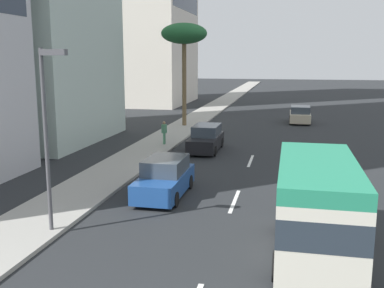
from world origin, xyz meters
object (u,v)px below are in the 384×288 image
object	(u,v)px
car_third	(300,115)
car_fourth	(206,139)
palm_tree	(184,35)
minibus_lead	(316,206)
street_lamp	(48,119)
pedestrian_near_lamp	(164,132)
car_second	(165,178)

from	to	relation	value
car_third	car_fourth	world-z (taller)	car_fourth
palm_tree	minibus_lead	bearing A→B (deg)	-158.43
minibus_lead	street_lamp	distance (m)	9.13
car_fourth	pedestrian_near_lamp	xyz separation A→B (m)	(0.97, 3.16, 0.22)
car_second	car_fourth	size ratio (longest dim) A/B	0.95
car_fourth	street_lamp	xyz separation A→B (m)	(-15.42, 2.56, 3.25)
car_second	car_third	distance (m)	26.00
car_third	palm_tree	xyz separation A→B (m)	(-4.86, 10.19, 7.26)
minibus_lead	car_third	xyz separation A→B (m)	(30.42, -0.08, -0.90)
minibus_lead	car_fourth	distance (m)	16.69
car_third	pedestrian_near_lamp	xyz separation A→B (m)	(-14.00, 9.50, 0.26)
pedestrian_near_lamp	street_lamp	size ratio (longest dim) A/B	0.26
palm_tree	street_lamp	world-z (taller)	palm_tree
pedestrian_near_lamp	car_third	bearing A→B (deg)	179.63
car_second	palm_tree	distance (m)	21.94
minibus_lead	car_third	world-z (taller)	minibus_lead
minibus_lead	street_lamp	bearing A→B (deg)	89.79
pedestrian_near_lamp	street_lamp	xyz separation A→B (m)	(-16.39, -0.60, 3.03)
car_fourth	street_lamp	size ratio (longest dim) A/B	0.75
pedestrian_near_lamp	street_lamp	bearing A→B (deg)	35.89
car_third	palm_tree	distance (m)	13.42
car_second	pedestrian_near_lamp	xyz separation A→B (m)	(11.22, 3.17, 0.22)
car_fourth	street_lamp	distance (m)	15.97
minibus_lead	car_second	xyz separation A→B (m)	(5.20, 6.24, -0.86)
palm_tree	street_lamp	bearing A→B (deg)	-177.10
minibus_lead	palm_tree	distance (m)	28.21
car_second	pedestrian_near_lamp	bearing A→B (deg)	-164.21
minibus_lead	car_second	world-z (taller)	minibus_lead
palm_tree	pedestrian_near_lamp	bearing A→B (deg)	-175.66
car_fourth	minibus_lead	bearing A→B (deg)	22.02
car_second	car_fourth	bearing A→B (deg)	-179.94
car_second	palm_tree	size ratio (longest dim) A/B	0.50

